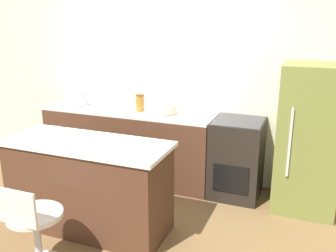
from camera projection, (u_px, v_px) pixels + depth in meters
The scene contains 10 objects.
ground_plane at pixel (143, 190), 4.64m from camera, with size 14.00×14.00×0.00m, color brown.
wall_back at pixel (162, 78), 4.86m from camera, with size 8.00×0.06×2.60m.
back_counter at pixel (129, 144), 4.92m from camera, with size 2.25×0.60×0.93m.
kitchen_island at pixel (89, 185), 3.71m from camera, with size 1.65×0.66×0.92m.
oven_range at pixel (237, 158), 4.42m from camera, with size 0.58×0.62×0.93m.
refrigerator at pixel (309, 139), 4.03m from camera, with size 0.65×0.68×1.61m.
stool_chair at pixel (34, 229), 3.08m from camera, with size 0.46×0.46×0.81m.
kettle at pixel (82, 98), 5.02m from camera, with size 0.20×0.20×0.22m.
mixing_bowl at pixel (168, 109), 4.59m from camera, with size 0.22×0.22×0.10m.
canister_jar at pixel (140, 102), 4.71m from camera, with size 0.11×0.11×0.21m.
Camera 1 is at (1.85, -3.82, 2.08)m, focal length 40.00 mm.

